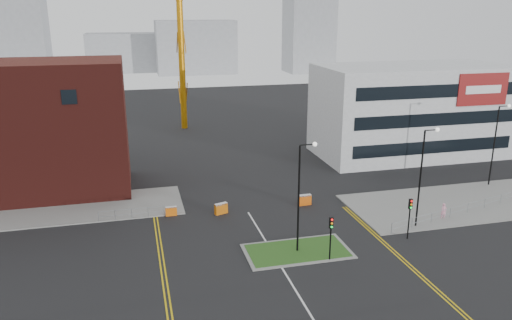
# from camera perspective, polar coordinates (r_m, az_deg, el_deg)

# --- Properties ---
(ground) EXTENTS (200.00, 200.00, 0.00)m
(ground) POSITION_cam_1_polar(r_m,az_deg,el_deg) (34.41, 5.89, -16.65)
(ground) COLOR black
(ground) RESTS_ON ground
(pavement_left) EXTENTS (28.00, 8.00, 0.12)m
(pavement_left) POSITION_cam_1_polar(r_m,az_deg,el_deg) (53.28, -23.77, -5.45)
(pavement_left) COLOR slate
(pavement_left) RESTS_ON ground
(pavement_right) EXTENTS (24.00, 10.00, 0.12)m
(pavement_right) POSITION_cam_1_polar(r_m,az_deg,el_deg) (55.37, 22.71, -4.50)
(pavement_right) COLOR slate
(pavement_right) RESTS_ON ground
(island_kerb) EXTENTS (8.60, 4.60, 0.08)m
(island_kerb) POSITION_cam_1_polar(r_m,az_deg,el_deg) (41.50, 4.74, -10.34)
(island_kerb) COLOR slate
(island_kerb) RESTS_ON ground
(grass_island) EXTENTS (8.00, 4.00, 0.12)m
(grass_island) POSITION_cam_1_polar(r_m,az_deg,el_deg) (41.49, 4.74, -10.31)
(grass_island) COLOR #254C19
(grass_island) RESTS_ON ground
(brick_building) EXTENTS (24.20, 10.07, 14.24)m
(brick_building) POSITION_cam_1_polar(r_m,az_deg,el_deg) (57.61, -26.56, 2.90)
(brick_building) COLOR #4C1713
(brick_building) RESTS_ON ground
(office_block) EXTENTS (25.00, 12.20, 12.00)m
(office_block) POSITION_cam_1_polar(r_m,az_deg,el_deg) (70.31, 17.30, 5.43)
(office_block) COLOR #B6B9BC
(office_block) RESTS_ON ground
(streetlamp_island) EXTENTS (1.46, 0.36, 9.18)m
(streetlamp_island) POSITION_cam_1_polar(r_m,az_deg,el_deg) (39.42, 5.23, -3.32)
(streetlamp_island) COLOR black
(streetlamp_island) RESTS_ON ground
(streetlamp_right_near) EXTENTS (1.46, 0.36, 9.18)m
(streetlamp_right_near) POSITION_cam_1_polar(r_m,az_deg,el_deg) (46.26, 18.58, -1.09)
(streetlamp_right_near) COLOR black
(streetlamp_right_near) RESTS_ON ground
(streetlamp_right_far) EXTENTS (1.46, 0.36, 9.18)m
(streetlamp_right_far) POSITION_cam_1_polar(r_m,az_deg,el_deg) (60.62, 25.80, 2.21)
(streetlamp_right_far) COLOR black
(streetlamp_right_far) RESTS_ON ground
(traffic_light_island) EXTENTS (0.28, 0.33, 3.65)m
(traffic_light_island) POSITION_cam_1_polar(r_m,az_deg,el_deg) (39.36, 8.56, -7.96)
(traffic_light_island) COLOR black
(traffic_light_island) RESTS_ON ground
(traffic_light_right) EXTENTS (0.28, 0.33, 3.65)m
(traffic_light_right) POSITION_cam_1_polar(r_m,az_deg,el_deg) (44.46, 17.19, -5.59)
(traffic_light_right) COLOR black
(traffic_light_right) RESTS_ON ground
(railing_left) EXTENTS (6.05, 0.05, 1.10)m
(railing_left) POSITION_cam_1_polar(r_m,az_deg,el_deg) (48.42, -14.02, -5.79)
(railing_left) COLOR gray
(railing_left) RESTS_ON ground
(railing_right) EXTENTS (19.05, 5.05, 1.10)m
(railing_right) POSITION_cam_1_polar(r_m,az_deg,el_deg) (52.40, 23.07, -4.88)
(railing_right) COLOR gray
(railing_right) RESTS_ON ground
(centre_line) EXTENTS (0.15, 30.00, 0.01)m
(centre_line) POSITION_cam_1_polar(r_m,az_deg,el_deg) (36.00, 4.77, -14.97)
(centre_line) COLOR silver
(centre_line) RESTS_ON ground
(yellow_left_a) EXTENTS (0.12, 24.00, 0.01)m
(yellow_left_a) POSITION_cam_1_polar(r_m,az_deg,el_deg) (41.45, -11.02, -10.69)
(yellow_left_a) COLOR gold
(yellow_left_a) RESTS_ON ground
(yellow_left_b) EXTENTS (0.12, 24.00, 0.01)m
(yellow_left_b) POSITION_cam_1_polar(r_m,az_deg,el_deg) (41.46, -10.60, -10.66)
(yellow_left_b) COLOR gold
(yellow_left_b) RESTS_ON ground
(yellow_right_a) EXTENTS (0.12, 20.00, 0.01)m
(yellow_right_a) POSITION_cam_1_polar(r_m,az_deg,el_deg) (42.75, 15.34, -10.12)
(yellow_right_a) COLOR gold
(yellow_right_a) RESTS_ON ground
(yellow_right_b) EXTENTS (0.12, 20.00, 0.01)m
(yellow_right_b) POSITION_cam_1_polar(r_m,az_deg,el_deg) (42.89, 15.70, -10.06)
(yellow_right_b) COLOR gold
(yellow_right_b) RESTS_ON ground
(skyline_a) EXTENTS (18.00, 12.00, 22.00)m
(skyline_a) POSITION_cam_1_polar(r_m,az_deg,el_deg) (150.07, -26.14, 12.08)
(skyline_a) COLOR gray
(skyline_a) RESTS_ON ground
(skyline_b) EXTENTS (24.00, 12.00, 16.00)m
(skyline_b) POSITION_cam_1_polar(r_m,az_deg,el_deg) (158.55, -6.91, 12.69)
(skyline_b) COLOR gray
(skyline_b) RESTS_ON ground
(skyline_c) EXTENTS (14.00, 12.00, 28.00)m
(skyline_c) POSITION_cam_1_polar(r_m,az_deg,el_deg) (161.69, 6.09, 14.93)
(skyline_c) COLOR gray
(skyline_c) RESTS_ON ground
(skyline_d) EXTENTS (30.00, 12.00, 12.00)m
(skyline_d) POSITION_cam_1_polar(r_m,az_deg,el_deg) (167.39, -13.59, 11.88)
(skyline_d) COLOR gray
(skyline_d) RESTS_ON ground
(pedestrian) EXTENTS (0.61, 0.41, 1.65)m
(pedestrian) POSITION_cam_1_polar(r_m,az_deg,el_deg) (50.07, 20.66, -5.54)
(pedestrian) COLOR pink
(pedestrian) RESTS_ON ground
(barrier_left) EXTENTS (1.07, 0.38, 0.90)m
(barrier_left) POSITION_cam_1_polar(r_m,az_deg,el_deg) (48.63, -9.67, -5.74)
(barrier_left) COLOR orange
(barrier_left) RESTS_ON ground
(barrier_mid) EXTENTS (1.34, 0.80, 1.07)m
(barrier_mid) POSITION_cam_1_polar(r_m,az_deg,el_deg) (48.44, -4.01, -5.51)
(barrier_mid) COLOR #C8600B
(barrier_mid) RESTS_ON ground
(barrier_right) EXTENTS (1.30, 0.48, 1.08)m
(barrier_right) POSITION_cam_1_polar(r_m,az_deg,el_deg) (50.69, 5.60, -4.51)
(barrier_right) COLOR #E2590C
(barrier_right) RESTS_ON ground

